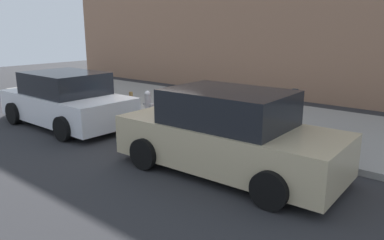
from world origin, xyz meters
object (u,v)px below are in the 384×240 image
suitcase_silver_3 (193,111)px  parked_car_white_1 (66,101)px  suitcase_red_5 (167,107)px  fire_hydrant (148,102)px  suitcase_maroon_4 (180,111)px  bollard_post (131,102)px  parked_car_beige_0 (227,134)px  suitcase_black_0 (238,122)px  parking_meter (294,108)px  suitcase_teal_2 (208,113)px  suitcase_navy_1 (224,116)px

suitcase_silver_3 → parked_car_white_1: bearing=33.6°
suitcase_silver_3 → suitcase_red_5: bearing=3.4°
fire_hydrant → parked_car_white_1: 2.39m
parked_car_white_1 → suitcase_red_5: bearing=-137.0°
suitcase_silver_3 → suitcase_maroon_4: bearing=-2.2°
bollard_post → parked_car_beige_0: (-4.98, 1.87, 0.29)m
bollard_post → parked_car_beige_0: 5.32m
suitcase_red_5 → parked_car_white_1: (2.13, 1.99, 0.23)m
suitcase_red_5 → suitcase_black_0: bearing=178.9°
suitcase_maroon_4 → suitcase_silver_3: bearing=177.8°
bollard_post → parked_car_white_1: 2.00m
parking_meter → fire_hydrant: bearing=3.1°
suitcase_teal_2 → suitcase_maroon_4: 1.03m
suitcase_silver_3 → fire_hydrant: bearing=0.8°
suitcase_navy_1 → fire_hydrant: 2.85m
suitcase_black_0 → suitcase_red_5: 2.52m
parked_car_white_1 → suitcase_navy_1: bearing=-153.5°
fire_hydrant → bollard_post: (0.61, 0.15, -0.06)m
suitcase_black_0 → bollard_post: size_ratio=1.32×
suitcase_teal_2 → suitcase_maroon_4: size_ratio=1.30×
suitcase_navy_1 → suitcase_teal_2: bearing=4.4°
suitcase_black_0 → suitcase_maroon_4: size_ratio=1.09×
suitcase_maroon_4 → suitcase_red_5: suitcase_maroon_4 is taller
suitcase_teal_2 → parked_car_white_1: parked_car_white_1 is taller
suitcase_black_0 → bollard_post: bearing=1.0°
suitcase_red_5 → parked_car_beige_0: parked_car_beige_0 is taller
suitcase_teal_2 → suitcase_silver_3: suitcase_teal_2 is taller
suitcase_silver_3 → parked_car_beige_0: bearing=141.6°
suitcase_silver_3 → parked_car_beige_0: 3.29m
suitcase_silver_3 → suitcase_red_5: (0.94, 0.06, -0.01)m
suitcase_teal_2 → parking_meter: size_ratio=0.83×
suitcase_navy_1 → suitcase_teal_2: 0.52m
parking_meter → suitcase_maroon_4: bearing=3.5°
fire_hydrant → suitcase_silver_3: bearing=-179.2°
suitcase_navy_1 → fire_hydrant: suitcase_navy_1 is taller
suitcase_navy_1 → suitcase_silver_3: bearing=1.0°
suitcase_black_0 → suitcase_maroon_4: suitcase_black_0 is taller
suitcase_teal_2 → fire_hydrant: size_ratio=1.39×
suitcase_red_5 → parked_car_white_1: bearing=43.0°
suitcase_teal_2 → suitcase_red_5: suitcase_teal_2 is taller
suitcase_teal_2 → suitcase_red_5: (1.48, 0.03, -0.03)m
fire_hydrant → suitcase_teal_2: bearing=-179.9°
parking_meter → parked_car_beige_0: bearing=82.2°
suitcase_navy_1 → parking_meter: 1.90m
suitcase_navy_1 → parked_car_beige_0: parked_car_beige_0 is taller
suitcase_navy_1 → suitcase_silver_3: 1.05m
bollard_post → parked_car_white_1: parked_car_white_1 is taller
suitcase_red_5 → parking_meter: parking_meter is taller
suitcase_maroon_4 → parking_meter: parking_meter is taller
suitcase_silver_3 → suitcase_red_5: size_ratio=1.04×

